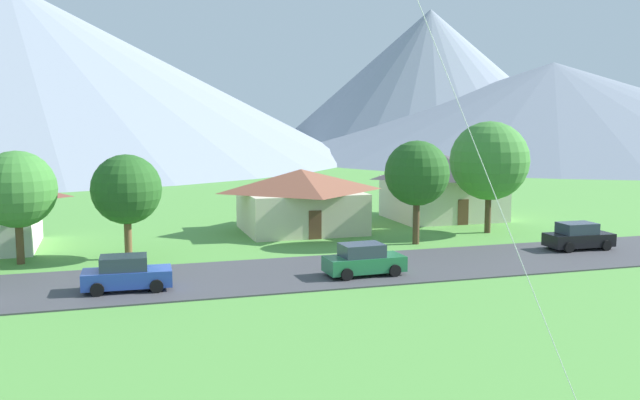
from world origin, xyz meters
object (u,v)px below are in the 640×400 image
at_px(tree_center, 126,190).
at_px(tree_right_of_center, 489,161).
at_px(tree_left_of_center, 17,190).
at_px(parked_car_green_east_end, 364,260).
at_px(parked_car_black_mid_east, 578,237).
at_px(house_leftmost, 301,199).
at_px(parked_car_blue_mid_west, 126,274).
at_px(tree_near_left, 417,173).
at_px(house_right_center, 443,186).

xyz_separation_m(tree_center, tree_right_of_center, (25.19, 1.94, 1.08)).
bearing_deg(tree_left_of_center, parked_car_green_east_end, -25.87).
bearing_deg(tree_right_of_center, parked_car_black_mid_east, -74.70).
bearing_deg(house_leftmost, parked_car_blue_mid_west, -131.21).
bearing_deg(tree_center, parked_car_blue_mid_west, -92.25).
height_order(tree_left_of_center, tree_right_of_center, tree_right_of_center).
relative_size(tree_near_left, parked_car_green_east_end, 1.60).
relative_size(tree_right_of_center, parked_car_black_mid_east, 1.90).
bearing_deg(parked_car_black_mid_east, tree_right_of_center, 105.30).
xyz_separation_m(house_right_center, parked_car_blue_mid_west, (-25.51, -17.05, -1.87)).
distance_m(tree_center, parked_car_blue_mid_west, 8.64).
relative_size(house_leftmost, tree_right_of_center, 1.11).
distance_m(tree_left_of_center, parked_car_green_east_end, 20.02).
bearing_deg(parked_car_black_mid_east, parked_car_blue_mid_west, -174.97).
distance_m(house_leftmost, parked_car_blue_mid_west, 19.42).
xyz_separation_m(house_right_center, tree_right_of_center, (-0.01, -7.12, 2.48)).
bearing_deg(parked_car_blue_mid_west, parked_car_black_mid_east, 5.03).
height_order(house_right_center, tree_near_left, tree_near_left).
xyz_separation_m(tree_left_of_center, tree_right_of_center, (31.16, 1.66, 0.92)).
bearing_deg(parked_car_black_mid_east, tree_left_of_center, 170.02).
xyz_separation_m(house_leftmost, tree_center, (-12.44, -6.58, 1.77)).
bearing_deg(parked_car_black_mid_east, tree_center, 168.45).
height_order(house_right_center, parked_car_black_mid_east, house_right_center).
distance_m(house_right_center, parked_car_black_mid_east, 14.89).
relative_size(tree_left_of_center, parked_car_green_east_end, 1.52).
relative_size(tree_center, parked_car_black_mid_east, 1.46).
xyz_separation_m(tree_near_left, tree_right_of_center, (6.84, 2.56, 0.53)).
bearing_deg(tree_near_left, parked_car_blue_mid_west, -158.45).
relative_size(parked_car_black_mid_east, parked_car_green_east_end, 0.99).
bearing_deg(house_right_center, tree_left_of_center, -164.27).
height_order(parked_car_black_mid_east, parked_car_green_east_end, same).
height_order(house_right_center, parked_car_green_east_end, house_right_center).
height_order(tree_near_left, tree_center, tree_near_left).
height_order(tree_near_left, tree_left_of_center, tree_near_left).
height_order(house_leftmost, tree_left_of_center, tree_left_of_center).
height_order(parked_car_blue_mid_west, parked_car_green_east_end, same).
distance_m(house_right_center, tree_center, 26.81).
bearing_deg(parked_car_green_east_end, parked_car_blue_mid_west, 178.41).
relative_size(house_leftmost, tree_center, 1.44).
relative_size(house_right_center, parked_car_green_east_end, 2.15).
height_order(tree_right_of_center, parked_car_blue_mid_west, tree_right_of_center).
height_order(house_leftmost, parked_car_green_east_end, house_leftmost).
relative_size(tree_center, parked_car_blue_mid_west, 1.46).
distance_m(house_leftmost, tree_center, 14.19).
distance_m(tree_near_left, tree_center, 18.36).
relative_size(house_leftmost, tree_near_left, 1.31).
height_order(house_right_center, tree_center, tree_center).
xyz_separation_m(house_leftmost, parked_car_black_mid_east, (14.79, -12.14, -1.50)).
xyz_separation_m(house_right_center, tree_left_of_center, (-31.16, -8.78, 1.56)).
bearing_deg(parked_car_blue_mid_west, tree_left_of_center, 124.37).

